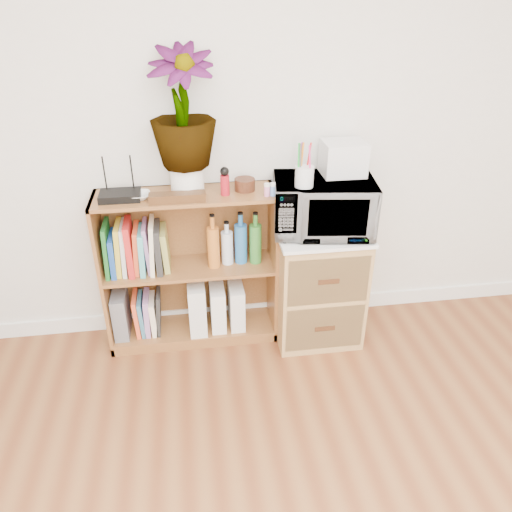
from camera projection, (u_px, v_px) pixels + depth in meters
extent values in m
cube|color=white|center=(247.00, 310.00, 3.29)|extent=(4.00, 0.02, 0.10)
cube|color=brown|center=(190.00, 270.00, 2.92)|extent=(1.00, 0.30, 0.95)
cube|color=#9E7542|center=(317.00, 284.00, 3.01)|extent=(0.50, 0.45, 0.70)
imported|color=silver|center=(323.00, 206.00, 2.75)|extent=(0.59, 0.44, 0.30)
cylinder|color=silver|center=(304.00, 176.00, 2.57)|extent=(0.10, 0.10, 0.11)
cube|color=silver|center=(343.00, 158.00, 2.71)|extent=(0.23, 0.19, 0.18)
cube|color=black|center=(120.00, 196.00, 2.62)|extent=(0.21, 0.15, 0.04)
imported|color=white|center=(138.00, 196.00, 2.62)|extent=(0.13, 0.13, 0.03)
cylinder|color=white|center=(187.00, 179.00, 2.67)|extent=(0.18, 0.18, 0.15)
imported|color=#2C6B2B|center=(182.00, 108.00, 2.49)|extent=(0.34, 0.34, 0.60)
cube|color=#39230F|center=(177.00, 197.00, 2.59)|extent=(0.29, 0.07, 0.05)
cylinder|color=#A4141F|center=(225.00, 185.00, 2.65)|extent=(0.05, 0.05, 0.11)
cylinder|color=#341A0E|center=(245.00, 184.00, 2.72)|extent=(0.11, 0.11, 0.07)
cube|color=pink|center=(273.00, 191.00, 2.66)|extent=(0.10, 0.04, 0.05)
cube|color=slate|center=(121.00, 313.00, 3.00)|extent=(0.08, 0.22, 0.28)
cube|color=silver|center=(197.00, 304.00, 3.03)|extent=(0.10, 0.26, 0.32)
cube|color=white|center=(217.00, 306.00, 3.06)|extent=(0.09, 0.22, 0.28)
cube|color=silver|center=(236.00, 304.00, 3.08)|extent=(0.09, 0.22, 0.28)
cube|color=#1B6824|center=(107.00, 248.00, 2.78)|extent=(0.03, 0.20, 0.30)
cube|color=#1A439C|center=(114.00, 253.00, 2.80)|extent=(0.03, 0.20, 0.23)
cube|color=gold|center=(119.00, 248.00, 2.79)|extent=(0.04, 0.20, 0.29)
cube|color=silver|center=(124.00, 248.00, 2.79)|extent=(0.04, 0.20, 0.29)
cube|color=red|center=(130.00, 246.00, 2.79)|extent=(0.04, 0.20, 0.31)
cube|color=#EF562A|center=(137.00, 250.00, 2.81)|extent=(0.04, 0.20, 0.26)
cube|color=#48A6AE|center=(142.00, 250.00, 2.81)|extent=(0.04, 0.20, 0.26)
cube|color=#9B6CA3|center=(148.00, 247.00, 2.81)|extent=(0.03, 0.20, 0.28)
cube|color=#FBECC3|center=(152.00, 245.00, 2.81)|extent=(0.04, 0.20, 0.31)
cube|color=#262626|center=(158.00, 247.00, 2.82)|extent=(0.03, 0.20, 0.28)
cube|color=#9E9D49|center=(165.00, 249.00, 2.83)|extent=(0.04, 0.20, 0.24)
cylinder|color=#C96E25|center=(213.00, 240.00, 2.85)|extent=(0.07, 0.07, 0.32)
cylinder|color=silver|center=(227.00, 244.00, 2.87)|extent=(0.07, 0.07, 0.26)
cylinder|color=#2467AB|center=(241.00, 239.00, 2.87)|extent=(0.07, 0.07, 0.31)
cylinder|color=#337D2D|center=(255.00, 238.00, 2.88)|extent=(0.07, 0.07, 0.31)
cylinder|color=#D0E936|center=(269.00, 237.00, 2.89)|extent=(0.07, 0.07, 0.31)
cube|color=#F2512A|center=(137.00, 313.00, 3.01)|extent=(0.03, 0.19, 0.25)
cube|color=#386C86|center=(142.00, 314.00, 3.02)|extent=(0.04, 0.19, 0.24)
cube|color=#A072AB|center=(147.00, 313.00, 3.02)|extent=(0.04, 0.19, 0.25)
cube|color=#FAE3C3|center=(154.00, 314.00, 3.03)|extent=(0.04, 0.19, 0.22)
cube|color=#262626|center=(159.00, 310.00, 3.03)|extent=(0.04, 0.19, 0.27)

